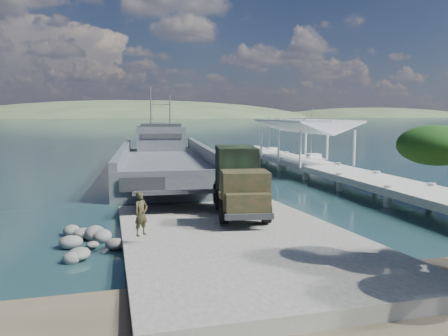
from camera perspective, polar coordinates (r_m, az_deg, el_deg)
The scene contains 10 objects.
ground at distance 21.00m, azimuth 0.78°, elevation -9.04°, with size 1400.00×1400.00×0.00m, color #1A3B3E.
boat_ramp at distance 20.01m, azimuth 1.56°, elevation -9.13°, with size 10.00×18.00×0.50m, color slate.
shoreline_rocks at distance 20.80m, azimuth -16.54°, elevation -9.51°, with size 3.20×5.60×0.90m, color slate, non-canonical shape.
distant_headlands at distance 582.11m, azimuth -9.24°, elevation 6.49°, with size 1000.00×240.00×48.00m, color #384C2F, non-canonical shape.
pier at distance 42.61m, azimuth 10.98°, elevation 1.29°, with size 6.40×44.00×6.10m.
landing_craft at distance 42.50m, azimuth -7.76°, elevation 0.24°, with size 10.41×32.93×9.64m.
military_truck at distance 23.83m, azimuth 1.93°, elevation -1.61°, with size 3.52×7.77×3.48m.
soldier at distance 18.26m, azimuth -10.76°, elevation -7.08°, with size 0.66×0.44×1.82m, color black.
sailboat_near at distance 53.21m, azimuth 11.33°, elevation 1.08°, with size 2.17×5.56×6.61m.
sailboat_far at distance 63.56m, azimuth 5.97°, elevation 2.10°, with size 2.16×4.85×5.70m.
Camera 1 is at (-5.37, -19.44, 5.86)m, focal length 35.00 mm.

